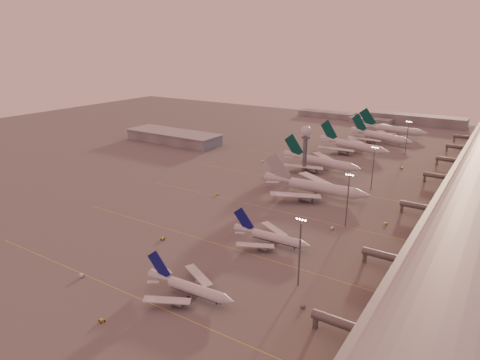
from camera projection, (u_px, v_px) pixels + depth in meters
The scene contains 26 objects.
ground at pixel (169, 243), 174.82m from camera, with size 700.00×700.00×0.00m, color #615E5E.
taxiway_markings at pixel (295, 214), 204.09m from camera, with size 180.00×185.25×0.02m.
hangar at pixel (174, 137), 347.06m from camera, with size 82.00×27.00×8.50m.
radar_tower at pixel (306, 140), 261.55m from camera, with size 6.40×6.40×31.10m.
mast_a at pixel (300, 248), 140.67m from camera, with size 3.60×0.56×25.00m.
mast_b at pixel (348, 198), 186.14m from camera, with size 3.60×0.56×25.00m.
mast_c at pixel (373, 166), 232.64m from camera, with size 3.60×0.56×25.00m.
mast_d at pixel (407, 136), 305.54m from camera, with size 3.60×0.56×25.00m.
distant_horizon at pixel (388, 118), 431.91m from camera, with size 165.00×37.50×9.00m.
narrowbody_near at pixel (190, 289), 137.55m from camera, with size 33.55×26.74×13.10m.
narrowbody_mid at pixel (271, 238), 172.83m from camera, with size 34.34×27.38×13.41m.
widebody_white at pixel (315, 189), 227.10m from camera, with size 59.02×47.23×20.75m.
greentail_a at pixel (321, 164), 274.07m from camera, with size 55.43×44.55×20.16m.
greentail_b at pixel (353, 147), 315.53m from camera, with size 57.51×45.92×21.23m.
greentail_c at pixel (381, 138), 345.05m from camera, with size 55.45×44.02×20.98m.
greentail_d at pixel (392, 131), 370.76m from camera, with size 60.47×48.70×21.95m.
gsv_truck_a at pixel (83, 274), 149.32m from camera, with size 6.33×5.10×2.46m.
gsv_tug_near at pixel (102, 321), 125.72m from camera, with size 2.59×3.54×0.91m.
gsv_catering_a at pixel (304, 303), 131.54m from camera, with size 5.18×2.66×4.15m.
gsv_tug_mid at pixel (163, 239), 177.44m from camera, with size 3.42×4.07×1.00m.
gsv_truck_b at pixel (333, 227), 186.80m from camera, with size 6.04×3.12×2.32m.
gsv_truck_c at pixel (218, 193), 228.54m from camera, with size 5.58×4.45×2.17m.
gsv_catering_b at pixel (386, 221), 191.57m from camera, with size 5.04×3.76×3.78m.
gsv_tug_far at pixel (297, 180), 250.95m from camera, with size 4.38×4.25×1.09m.
gsv_truck_d at pixel (263, 160), 290.34m from camera, with size 2.52×5.89×2.32m.
gsv_tug_hangar at pixel (402, 168), 275.81m from camera, with size 3.77×2.93×0.95m.
Camera 1 is at (110.06, -117.11, 79.02)m, focal length 32.00 mm.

